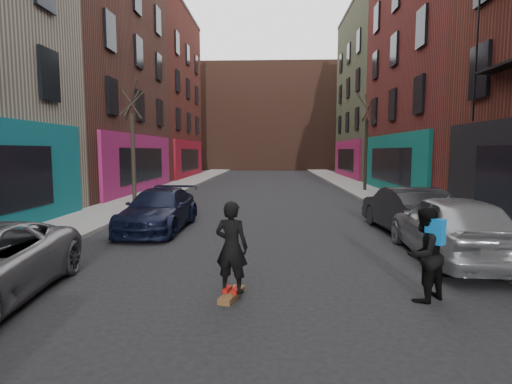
# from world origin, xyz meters

# --- Properties ---
(sidewalk_left) EXTENTS (2.50, 84.00, 0.13)m
(sidewalk_left) POSITION_xyz_m (-6.25, 30.00, 0.07)
(sidewalk_left) COLOR gray
(sidewalk_left) RESTS_ON ground
(sidewalk_right) EXTENTS (2.50, 84.00, 0.13)m
(sidewalk_right) POSITION_xyz_m (6.25, 30.00, 0.07)
(sidewalk_right) COLOR gray
(sidewalk_right) RESTS_ON ground
(building_far) EXTENTS (40.00, 10.00, 14.00)m
(building_far) POSITION_xyz_m (0.00, 56.00, 7.00)
(building_far) COLOR #47281E
(building_far) RESTS_ON ground
(tree_left_far) EXTENTS (2.00, 2.00, 6.50)m
(tree_left_far) POSITION_xyz_m (-6.20, 18.00, 3.38)
(tree_left_far) COLOR black
(tree_left_far) RESTS_ON sidewalk_left
(tree_right_far) EXTENTS (2.00, 2.00, 6.80)m
(tree_right_far) POSITION_xyz_m (6.20, 24.00, 3.53)
(tree_right_far) COLOR black
(tree_right_far) RESTS_ON sidewalk_right
(parked_left_end) EXTENTS (1.92, 4.53, 1.30)m
(parked_left_end) POSITION_xyz_m (-3.20, 11.69, 0.65)
(parked_left_end) COLOR black
(parked_left_end) RESTS_ON ground
(parked_right_far) EXTENTS (2.11, 4.71, 1.57)m
(parked_right_far) POSITION_xyz_m (4.60, 8.46, 0.79)
(parked_right_far) COLOR #92959A
(parked_right_far) RESTS_ON ground
(parked_right_end) EXTENTS (1.80, 4.46, 1.44)m
(parked_right_end) POSITION_xyz_m (4.60, 11.51, 0.72)
(parked_right_end) COLOR black
(parked_right_end) RESTS_ON ground
(skateboard) EXTENTS (0.42, 0.83, 0.10)m
(skateboard) POSITION_xyz_m (-0.26, 5.79, 0.05)
(skateboard) COLOR brown
(skateboard) RESTS_ON ground
(skateboarder) EXTENTS (0.66, 0.52, 1.59)m
(skateboarder) POSITION_xyz_m (-0.26, 5.79, 0.90)
(skateboarder) COLOR black
(skateboarder) RESTS_ON skateboard
(pedestrian) EXTENTS (0.98, 0.94, 1.60)m
(pedestrian) POSITION_xyz_m (3.00, 5.79, 0.81)
(pedestrian) COLOR black
(pedestrian) RESTS_ON ground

